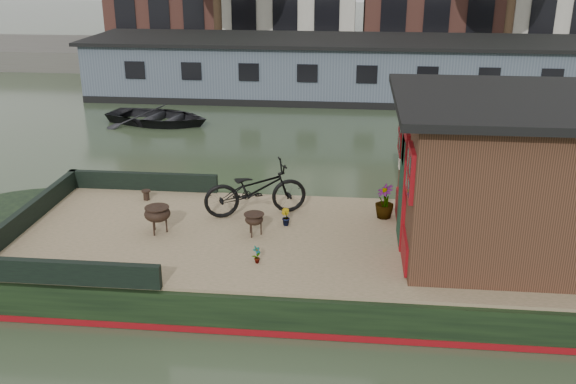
# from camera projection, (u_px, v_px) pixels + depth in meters

# --- Properties ---
(ground) EXTENTS (120.00, 120.00, 0.00)m
(ground) POSITION_uv_depth(u_px,v_px,m) (372.00, 275.00, 10.73)
(ground) COLOR #273320
(ground) RESTS_ON ground
(houseboat_hull) EXTENTS (14.01, 4.02, 0.60)m
(houseboat_hull) POSITION_uv_depth(u_px,v_px,m) (293.00, 257.00, 10.77)
(houseboat_hull) COLOR black
(houseboat_hull) RESTS_ON ground
(houseboat_deck) EXTENTS (11.80, 3.80, 0.05)m
(houseboat_deck) POSITION_uv_depth(u_px,v_px,m) (373.00, 241.00, 10.51)
(houseboat_deck) COLOR #A08363
(houseboat_deck) RESTS_ON houseboat_hull
(bow_bulwark) EXTENTS (3.00, 4.00, 0.35)m
(bow_bulwark) POSITION_uv_depth(u_px,v_px,m) (75.00, 218.00, 10.93)
(bow_bulwark) COLOR black
(bow_bulwark) RESTS_ON houseboat_deck
(cabin) EXTENTS (4.00, 3.50, 2.42)m
(cabin) POSITION_uv_depth(u_px,v_px,m) (520.00, 174.00, 9.86)
(cabin) COLOR black
(cabin) RESTS_ON houseboat_deck
(bicycle) EXTENTS (1.95, 1.20, 0.97)m
(bicycle) POSITION_uv_depth(u_px,v_px,m) (255.00, 189.00, 11.36)
(bicycle) COLOR black
(bicycle) RESTS_ON houseboat_deck
(potted_plant_b) EXTENTS (0.21, 0.21, 0.30)m
(potted_plant_b) POSITION_uv_depth(u_px,v_px,m) (285.00, 217.00, 11.03)
(potted_plant_b) COLOR brown
(potted_plant_b) RESTS_ON houseboat_deck
(potted_plant_d) EXTENTS (0.46, 0.46, 0.61)m
(potted_plant_d) POSITION_uv_depth(u_px,v_px,m) (385.00, 201.00, 11.29)
(potted_plant_d) COLOR brown
(potted_plant_d) RESTS_ON houseboat_deck
(potted_plant_e) EXTENTS (0.16, 0.18, 0.28)m
(potted_plant_e) POSITION_uv_depth(u_px,v_px,m) (257.00, 255.00, 9.69)
(potted_plant_e) COLOR brown
(potted_plant_e) RESTS_ON houseboat_deck
(brazier_front) EXTENTS (0.40, 0.40, 0.39)m
(brazier_front) POSITION_uv_depth(u_px,v_px,m) (254.00, 224.00, 10.62)
(brazier_front) COLOR black
(brazier_front) RESTS_ON houseboat_deck
(brazier_rear) EXTENTS (0.50, 0.50, 0.46)m
(brazier_rear) POSITION_uv_depth(u_px,v_px,m) (158.00, 220.00, 10.71)
(brazier_rear) COLOR black
(brazier_rear) RESTS_ON houseboat_deck
(bollard_port) EXTENTS (0.17, 0.17, 0.19)m
(bollard_port) POSITION_uv_depth(u_px,v_px,m) (146.00, 195.00, 12.16)
(bollard_port) COLOR black
(bollard_port) RESTS_ON houseboat_deck
(bollard_stbd) EXTENTS (0.19, 0.19, 0.22)m
(bollard_stbd) POSITION_uv_depth(u_px,v_px,m) (110.00, 271.00, 9.25)
(bollard_stbd) COLOR black
(bollard_stbd) RESTS_ON houseboat_deck
(dinghy) EXTENTS (3.77, 3.07, 0.69)m
(dinghy) POSITION_uv_depth(u_px,v_px,m) (158.00, 113.00, 20.00)
(dinghy) COLOR black
(dinghy) RESTS_ON ground
(far_houseboat) EXTENTS (20.40, 4.40, 2.11)m
(far_houseboat) POSITION_uv_depth(u_px,v_px,m) (366.00, 71.00, 23.41)
(far_houseboat) COLOR #4B5664
(far_houseboat) RESTS_ON ground
(quay) EXTENTS (60.00, 6.00, 0.90)m
(quay) POSITION_uv_depth(u_px,v_px,m) (364.00, 57.00, 29.64)
(quay) COLOR #47443F
(quay) RESTS_ON ground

